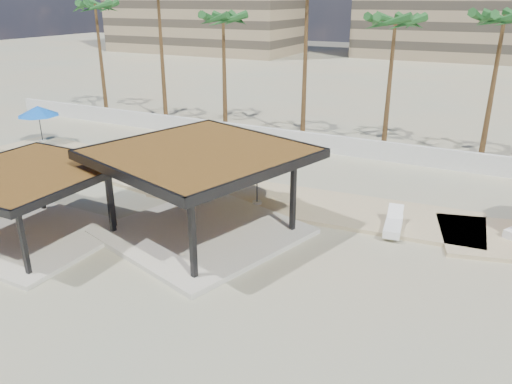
# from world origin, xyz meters

# --- Properties ---
(ground) EXTENTS (200.00, 200.00, 0.00)m
(ground) POSITION_xyz_m (0.00, 0.00, 0.00)
(ground) COLOR tan
(ground) RESTS_ON ground
(promenade) EXTENTS (44.45, 7.97, 0.24)m
(promenade) POSITION_xyz_m (2.00, 7.67, 0.06)
(promenade) COLOR #C6B284
(promenade) RESTS_ON ground
(boundary_wall) EXTENTS (56.00, 0.30, 1.20)m
(boundary_wall) POSITION_xyz_m (0.00, 16.00, 0.60)
(boundary_wall) COLOR silver
(boundary_wall) RESTS_ON ground
(pavilion_central) EXTENTS (9.38, 9.38, 3.80)m
(pavilion_central) POSITION_xyz_m (-0.91, 2.09, 2.27)
(pavilion_central) COLOR beige
(pavilion_central) RESTS_ON ground
(pavilion_west) EXTENTS (6.26, 6.26, 3.11)m
(pavilion_west) POSITION_xyz_m (-6.82, -1.50, 1.85)
(pavilion_west) COLOR beige
(pavilion_west) RESTS_ON ground
(umbrella_a) EXTENTS (3.45, 3.45, 2.47)m
(umbrella_a) POSITION_xyz_m (-18.50, 9.16, 2.30)
(umbrella_a) COLOR beige
(umbrella_a) RESTS_ON promenade
(umbrella_b) EXTENTS (2.69, 2.69, 2.35)m
(umbrella_b) POSITION_xyz_m (-0.17, 5.80, 2.20)
(umbrella_b) COLOR beige
(umbrella_b) RESTS_ON promenade
(umbrella_f) EXTENTS (3.32, 3.32, 2.27)m
(umbrella_f) POSITION_xyz_m (-7.82, 5.80, 2.13)
(umbrella_f) COLOR beige
(umbrella_f) RESTS_ON promenade
(lounger_a) EXTENTS (1.77, 2.50, 0.91)m
(lounger_a) POSITION_xyz_m (-8.43, 8.60, 0.40)
(lounger_a) COLOR white
(lounger_a) RESTS_ON promenade
(lounger_c) EXTENTS (0.93, 2.17, 0.79)m
(lounger_c) POSITION_xyz_m (6.36, 5.85, 0.37)
(lounger_c) COLOR white
(lounger_c) RESTS_ON promenade
(palm_a) EXTENTS (3.00, 3.00, 9.68)m
(palm_a) POSITION_xyz_m (-21.00, 18.30, 8.50)
(palm_a) COLOR brown
(palm_a) RESTS_ON ground
(palm_c) EXTENTS (3.00, 3.00, 8.97)m
(palm_c) POSITION_xyz_m (-9.00, 18.10, 7.82)
(palm_c) COLOR brown
(palm_c) RESTS_ON ground
(palm_e) EXTENTS (3.00, 3.00, 8.99)m
(palm_e) POSITION_xyz_m (3.00, 18.40, 7.85)
(palm_e) COLOR brown
(palm_e) RESTS_ON ground
(palm_f) EXTENTS (3.00, 3.00, 9.25)m
(palm_f) POSITION_xyz_m (9.00, 18.60, 8.09)
(palm_f) COLOR brown
(palm_f) RESTS_ON ground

